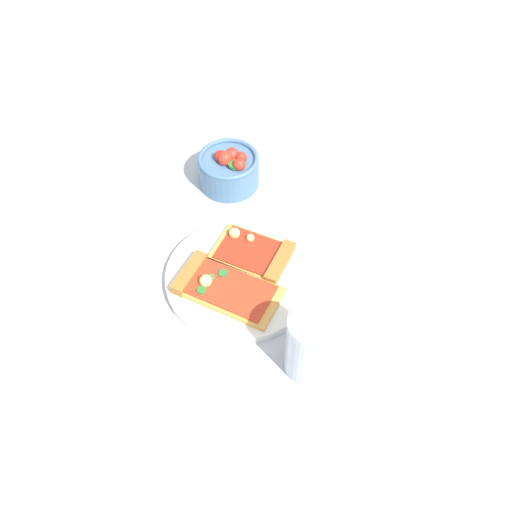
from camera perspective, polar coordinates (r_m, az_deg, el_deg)
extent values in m
plane|color=#B2B7BC|center=(0.91, 1.41, -0.47)|extent=(2.40, 2.40, 0.00)
cylinder|color=silver|center=(0.88, -1.61, -2.12)|extent=(0.23, 0.23, 0.01)
cube|color=gold|center=(0.85, -2.76, -3.47)|extent=(0.17, 0.12, 0.01)
cube|color=#A36B2D|center=(0.87, -6.70, -1.71)|extent=(0.04, 0.08, 0.02)
cube|color=red|center=(0.85, -2.78, -3.26)|extent=(0.15, 0.10, 0.00)
cylinder|color=#2D722D|center=(0.86, -3.33, -1.73)|extent=(0.01, 0.01, 0.00)
cylinder|color=#2D722D|center=(0.84, -5.49, -3.43)|extent=(0.01, 0.01, 0.00)
cylinder|color=#388433|center=(0.86, -4.59, -2.19)|extent=(0.01, 0.01, 0.00)
sphere|color=#F2D87F|center=(0.85, -5.08, -2.49)|extent=(0.02, 0.02, 0.02)
cube|color=gold|center=(0.89, -0.46, 0.25)|extent=(0.13, 0.11, 0.01)
cube|color=#A36B2D|center=(0.88, 2.43, -0.63)|extent=(0.04, 0.08, 0.02)
cube|color=#B22D19|center=(0.89, -0.46, 0.47)|extent=(0.12, 0.10, 0.00)
sphere|color=#F2D87F|center=(0.90, -0.57, 1.84)|extent=(0.01, 0.01, 0.01)
sphere|color=#F2D87F|center=(0.91, -2.18, 2.32)|extent=(0.02, 0.02, 0.02)
cylinder|color=#4C7299|center=(1.01, -2.74, 8.48)|extent=(0.11, 0.11, 0.05)
torus|color=#4C7299|center=(0.99, -2.81, 9.73)|extent=(0.11, 0.11, 0.01)
sphere|color=red|center=(0.97, -1.68, 9.15)|extent=(0.02, 0.02, 0.02)
sphere|color=red|center=(0.99, -3.60, 9.97)|extent=(0.02, 0.02, 0.02)
sphere|color=red|center=(0.98, -1.49, 9.88)|extent=(0.02, 0.02, 0.02)
sphere|color=red|center=(0.98, -3.12, 9.74)|extent=(0.03, 0.03, 0.03)
sphere|color=red|center=(0.99, -2.41, 10.11)|extent=(0.03, 0.03, 0.03)
cylinder|color=#2D722D|center=(0.98, -2.02, 9.29)|extent=(0.04, 0.04, 0.01)
cylinder|color=silver|center=(0.76, 5.53, -8.84)|extent=(0.07, 0.07, 0.11)
cylinder|color=black|center=(0.77, 5.46, -9.28)|extent=(0.06, 0.06, 0.08)
cube|color=white|center=(0.74, 6.15, -8.89)|extent=(0.03, 0.03, 0.02)
cube|color=white|center=(0.74, 5.91, -8.93)|extent=(0.02, 0.02, 0.02)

